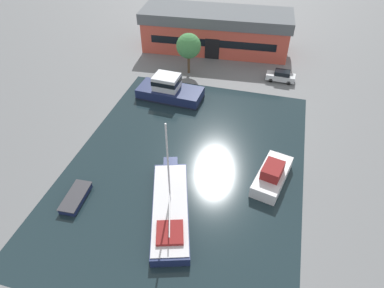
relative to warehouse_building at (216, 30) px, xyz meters
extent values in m
plane|color=slate|center=(3.27, -30.19, -3.39)|extent=(440.00, 440.00, 0.00)
cube|color=#19282D|center=(3.27, -30.19, -3.39)|extent=(25.45, 34.58, 0.01)
cube|color=#C64C3D|center=(0.00, 0.00, -0.91)|extent=(25.04, 9.84, 4.97)
cube|color=#565B60|center=(0.00, 0.00, 2.45)|extent=(25.79, 10.14, 1.74)
cube|color=black|center=(0.31, -3.99, -1.65)|extent=(2.40, 0.24, 3.48)
cube|color=black|center=(0.31, -3.99, -0.66)|extent=(20.76, 1.64, 1.24)
cylinder|color=brown|center=(-2.15, -9.64, -1.86)|extent=(0.39, 0.39, 3.07)
sphere|color=#428447|center=(-2.15, -9.64, 1.09)|extent=(3.76, 3.76, 3.76)
cube|color=silver|center=(12.02, -8.52, -2.69)|extent=(4.34, 1.85, 0.83)
cube|color=black|center=(12.19, -8.52, -1.97)|extent=(2.27, 1.58, 0.61)
cube|color=black|center=(11.07, -8.49, -2.00)|extent=(0.08, 1.38, 0.49)
cylinder|color=black|center=(10.67, -9.24, -3.09)|extent=(0.61, 0.22, 0.60)
cylinder|color=black|center=(10.72, -7.72, -3.09)|extent=(0.61, 0.22, 0.60)
cylinder|color=black|center=(13.33, -9.32, -3.09)|extent=(0.61, 0.22, 0.60)
cylinder|color=black|center=(13.37, -7.79, -3.09)|extent=(0.61, 0.22, 0.60)
cube|color=#19234C|center=(3.66, -36.92, -2.90)|extent=(6.72, 11.95, 0.97)
cube|color=#19234C|center=(1.74, -30.89, -2.90)|extent=(1.82, 1.61, 0.97)
cube|color=silver|center=(3.66, -36.92, -2.38)|extent=(6.45, 11.47, 0.08)
cylinder|color=silver|center=(3.40, -36.10, 2.21)|extent=(0.16, 0.16, 9.09)
cylinder|color=silver|center=(4.18, -38.56, -1.24)|extent=(1.68, 4.95, 0.12)
cube|color=maroon|center=(4.62, -39.92, -2.19)|extent=(3.03, 3.12, 0.30)
cube|color=#19234C|center=(-2.72, -17.37, -2.65)|extent=(9.21, 4.45, 1.46)
cube|color=black|center=(-2.72, -17.37, -3.24)|extent=(9.31, 4.53, 0.18)
cube|color=silver|center=(-3.17, -17.34, -0.95)|extent=(3.58, 3.03, 1.94)
cube|color=black|center=(-3.17, -17.34, -0.76)|extent=(3.65, 3.12, 0.62)
cube|color=#19234C|center=(-5.98, -37.89, -3.09)|extent=(1.93, 4.12, 0.58)
cube|color=#333338|center=(-5.98, -37.89, -2.76)|extent=(2.04, 4.29, 0.08)
cube|color=silver|center=(12.67, -30.11, -2.71)|extent=(4.01, 6.84, 1.35)
cube|color=maroon|center=(12.59, -30.48, -1.46)|extent=(2.38, 2.91, 1.15)
camera|label=1|loc=(11.16, -56.59, 23.15)|focal=32.00mm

